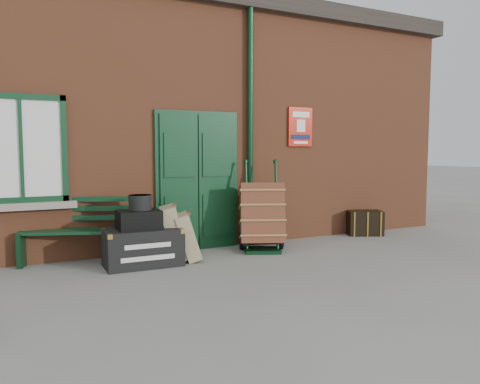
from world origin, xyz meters
TOP-DOWN VIEW (x-y plane):
  - ground at (0.00, 0.00)m, footprint 80.00×80.00m
  - station_building at (-0.00, 3.49)m, footprint 10.30×4.30m
  - bench at (-2.17, 1.32)m, footprint 1.66×1.03m
  - houdini_trunk at (-1.41, 0.74)m, footprint 1.07×0.60m
  - strongbox at (-1.46, 0.74)m, footprint 0.59×0.43m
  - hatbox at (-1.43, 0.77)m, footprint 0.32×0.32m
  - suitcase_back at (-0.91, 0.88)m, footprint 0.54×0.65m
  - suitcase_front at (-0.73, 0.78)m, footprint 0.51×0.60m
  - porter_trolley at (0.60, 0.92)m, footprint 0.94×0.97m
  - dark_trunk at (3.06, 1.25)m, footprint 0.77×0.66m

SIDE VIEW (x-z plane):
  - ground at x=0.00m, z-range 0.00..0.00m
  - dark_trunk at x=3.06m, z-range 0.00..0.47m
  - houdini_trunk at x=-1.41m, z-range 0.00..0.53m
  - suitcase_front at x=-0.73m, z-range 0.00..0.71m
  - suitcase_back at x=-0.91m, z-range 0.00..0.82m
  - bench at x=-2.17m, z-range 0.00..0.99m
  - porter_trolley at x=0.60m, z-range -0.16..1.28m
  - strongbox at x=-1.46m, z-range 0.53..0.79m
  - hatbox at x=-1.43m, z-range 0.79..1.00m
  - station_building at x=0.00m, z-range -0.02..4.34m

